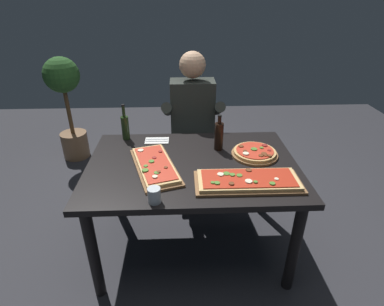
{
  "coord_description": "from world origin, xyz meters",
  "views": [
    {
      "loc": [
        -0.08,
        -1.77,
        1.77
      ],
      "look_at": [
        0.0,
        0.05,
        0.79
      ],
      "focal_mm": 28.61,
      "sensor_mm": 36.0,
      "label": 1
    }
  ],
  "objects_px": {
    "potted_plant_corner": "(66,100)",
    "wine_bottle_dark": "(219,136)",
    "oil_bottle_amber": "(125,127)",
    "tumbler_near_camera": "(154,196)",
    "pizza_rectangular_left": "(155,165)",
    "seated_diner": "(193,121)",
    "dining_table": "(192,175)",
    "pizza_round_far": "(255,153)",
    "pizza_rectangular_front": "(248,181)",
    "diner_chair": "(192,141)"
  },
  "relations": [
    {
      "from": "pizza_rectangular_left",
      "to": "wine_bottle_dark",
      "type": "height_order",
      "value": "wine_bottle_dark"
    },
    {
      "from": "seated_diner",
      "to": "potted_plant_corner",
      "type": "bearing_deg",
      "value": 150.35
    },
    {
      "from": "dining_table",
      "to": "pizza_round_far",
      "type": "relative_size",
      "value": 4.34
    },
    {
      "from": "dining_table",
      "to": "pizza_rectangular_left",
      "type": "bearing_deg",
      "value": -167.62
    },
    {
      "from": "pizza_rectangular_front",
      "to": "pizza_rectangular_left",
      "type": "bearing_deg",
      "value": 160.1
    },
    {
      "from": "wine_bottle_dark",
      "to": "potted_plant_corner",
      "type": "distance_m",
      "value": 2.01
    },
    {
      "from": "pizza_rectangular_front",
      "to": "oil_bottle_amber",
      "type": "relative_size",
      "value": 2.29
    },
    {
      "from": "pizza_rectangular_front",
      "to": "tumbler_near_camera",
      "type": "height_order",
      "value": "tumbler_near_camera"
    },
    {
      "from": "seated_diner",
      "to": "potted_plant_corner",
      "type": "height_order",
      "value": "seated_diner"
    },
    {
      "from": "wine_bottle_dark",
      "to": "pizza_rectangular_left",
      "type": "bearing_deg",
      "value": -150.41
    },
    {
      "from": "dining_table",
      "to": "pizza_rectangular_left",
      "type": "relative_size",
      "value": 2.36
    },
    {
      "from": "oil_bottle_amber",
      "to": "tumbler_near_camera",
      "type": "bearing_deg",
      "value": -71.52
    },
    {
      "from": "dining_table",
      "to": "diner_chair",
      "type": "distance_m",
      "value": 0.87
    },
    {
      "from": "pizza_rectangular_front",
      "to": "seated_diner",
      "type": "relative_size",
      "value": 0.48
    },
    {
      "from": "pizza_round_far",
      "to": "potted_plant_corner",
      "type": "distance_m",
      "value": 2.26
    },
    {
      "from": "potted_plant_corner",
      "to": "diner_chair",
      "type": "bearing_deg",
      "value": -25.66
    },
    {
      "from": "oil_bottle_amber",
      "to": "potted_plant_corner",
      "type": "xyz_separation_m",
      "value": [
        -0.82,
        1.1,
        -0.15
      ]
    },
    {
      "from": "dining_table",
      "to": "pizza_round_far",
      "type": "height_order",
      "value": "pizza_round_far"
    },
    {
      "from": "pizza_rectangular_front",
      "to": "diner_chair",
      "type": "bearing_deg",
      "value": 104.4
    },
    {
      "from": "tumbler_near_camera",
      "to": "pizza_rectangular_front",
      "type": "bearing_deg",
      "value": 15.99
    },
    {
      "from": "wine_bottle_dark",
      "to": "seated_diner",
      "type": "distance_m",
      "value": 0.57
    },
    {
      "from": "pizza_rectangular_front",
      "to": "wine_bottle_dark",
      "type": "relative_size",
      "value": 2.42
    },
    {
      "from": "diner_chair",
      "to": "seated_diner",
      "type": "bearing_deg",
      "value": -90.0
    },
    {
      "from": "pizza_round_far",
      "to": "pizza_rectangular_front",
      "type": "bearing_deg",
      "value": -108.9
    },
    {
      "from": "dining_table",
      "to": "potted_plant_corner",
      "type": "xyz_separation_m",
      "value": [
        -1.32,
        1.5,
        0.05
      ]
    },
    {
      "from": "potted_plant_corner",
      "to": "pizza_rectangular_left",
      "type": "bearing_deg",
      "value": -55.48
    },
    {
      "from": "wine_bottle_dark",
      "to": "pizza_rectangular_front",
      "type": "bearing_deg",
      "value": -74.98
    },
    {
      "from": "pizza_rectangular_left",
      "to": "tumbler_near_camera",
      "type": "relative_size",
      "value": 6.75
    },
    {
      "from": "pizza_rectangular_left",
      "to": "pizza_round_far",
      "type": "xyz_separation_m",
      "value": [
        0.68,
        0.14,
        0.0
      ]
    },
    {
      "from": "oil_bottle_amber",
      "to": "diner_chair",
      "type": "height_order",
      "value": "oil_bottle_amber"
    },
    {
      "from": "seated_diner",
      "to": "potted_plant_corner",
      "type": "distance_m",
      "value": 1.56
    },
    {
      "from": "wine_bottle_dark",
      "to": "diner_chair",
      "type": "height_order",
      "value": "wine_bottle_dark"
    },
    {
      "from": "dining_table",
      "to": "seated_diner",
      "type": "distance_m",
      "value": 0.74
    },
    {
      "from": "seated_diner",
      "to": "oil_bottle_amber",
      "type": "bearing_deg",
      "value": -147.8
    },
    {
      "from": "seated_diner",
      "to": "diner_chair",
      "type": "bearing_deg",
      "value": 90.0
    },
    {
      "from": "dining_table",
      "to": "seated_diner",
      "type": "xyz_separation_m",
      "value": [
        0.03,
        0.74,
        0.1
      ]
    },
    {
      "from": "potted_plant_corner",
      "to": "wine_bottle_dark",
      "type": "bearing_deg",
      "value": -40.79
    },
    {
      "from": "pizza_round_far",
      "to": "pizza_rectangular_left",
      "type": "bearing_deg",
      "value": -168.1
    },
    {
      "from": "dining_table",
      "to": "tumbler_near_camera",
      "type": "relative_size",
      "value": 15.91
    },
    {
      "from": "seated_diner",
      "to": "pizza_round_far",
      "type": "bearing_deg",
      "value": -57.84
    },
    {
      "from": "wine_bottle_dark",
      "to": "tumbler_near_camera",
      "type": "height_order",
      "value": "wine_bottle_dark"
    },
    {
      "from": "tumbler_near_camera",
      "to": "potted_plant_corner",
      "type": "xyz_separation_m",
      "value": [
        -1.09,
        1.92,
        -0.08
      ]
    },
    {
      "from": "oil_bottle_amber",
      "to": "diner_chair",
      "type": "distance_m",
      "value": 0.78
    },
    {
      "from": "pizza_rectangular_front",
      "to": "potted_plant_corner",
      "type": "distance_m",
      "value": 2.41
    },
    {
      "from": "dining_table",
      "to": "tumbler_near_camera",
      "type": "xyz_separation_m",
      "value": [
        -0.22,
        -0.41,
        0.13
      ]
    },
    {
      "from": "wine_bottle_dark",
      "to": "diner_chair",
      "type": "distance_m",
      "value": 0.77
    },
    {
      "from": "tumbler_near_camera",
      "to": "pizza_round_far",
      "type": "bearing_deg",
      "value": 37.27
    },
    {
      "from": "tumbler_near_camera",
      "to": "seated_diner",
      "type": "xyz_separation_m",
      "value": [
        0.26,
        1.15,
        -0.04
      ]
    },
    {
      "from": "diner_chair",
      "to": "potted_plant_corner",
      "type": "bearing_deg",
      "value": 154.34
    },
    {
      "from": "dining_table",
      "to": "tumbler_near_camera",
      "type": "height_order",
      "value": "tumbler_near_camera"
    }
  ]
}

